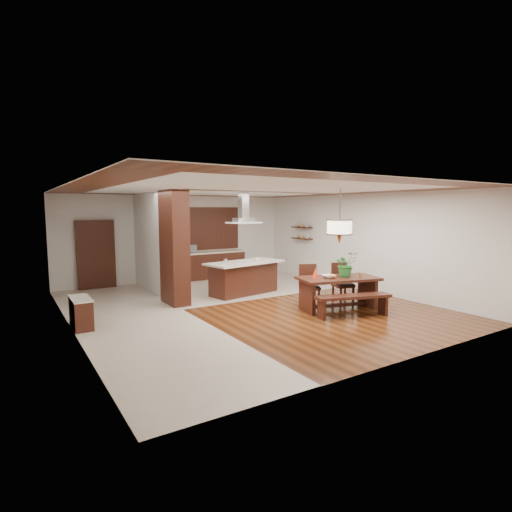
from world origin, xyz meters
TOP-DOWN VIEW (x-y plane):
  - room_shell at (0.00, 0.00)m, footprint 9.00×9.04m
  - tile_hallway at (-2.75, 0.00)m, footprint 2.50×9.00m
  - tile_kitchen at (1.25, 2.50)m, footprint 5.50×4.00m
  - soffit_band at (0.00, 0.00)m, footprint 8.00×9.00m
  - partition_pier at (-1.40, 1.20)m, footprint 0.45×1.00m
  - partition_stub at (-1.40, 3.30)m, footprint 0.18×2.40m
  - hallway_console at (-3.81, 0.20)m, footprint 0.37×0.88m
  - hallway_doorway at (-2.70, 4.40)m, footprint 1.10×0.20m
  - rear_counter at (1.00, 4.20)m, footprint 2.60×0.62m
  - kitchen_window at (1.00, 4.46)m, footprint 2.60×0.08m
  - shelf_lower at (3.87, 2.60)m, footprint 0.26×0.90m
  - shelf_upper at (3.87, 2.60)m, footprint 0.26×0.90m
  - dining_table at (1.71, -1.48)m, footprint 2.08×1.40m
  - dining_bench at (1.54, -2.15)m, footprint 1.80×0.89m
  - dining_chair_left at (1.40, -0.80)m, footprint 0.60×0.60m
  - dining_chair_right at (2.32, -1.04)m, footprint 0.54×0.54m
  - pendant_lantern at (1.71, -1.48)m, footprint 0.64×0.64m
  - foliage_plant at (1.93, -1.50)m, footprint 0.63×0.58m
  - fruit_bowl at (1.44, -1.45)m, footprint 0.35×0.35m
  - napkin_cone at (1.19, -1.25)m, footprint 0.17×0.17m
  - gold_ornament at (2.23, -1.71)m, footprint 0.08×0.08m
  - kitchen_island at (0.70, 1.27)m, footprint 2.43×1.39m
  - range_hood at (0.70, 1.28)m, footprint 0.90×0.55m
  - island_cup at (1.08, 1.18)m, footprint 0.17×0.17m
  - microwave at (0.23, 4.20)m, footprint 0.57×0.44m

SIDE VIEW (x-z plane):
  - tile_hallway at x=-2.75m, z-range 0.00..0.01m
  - tile_kitchen at x=1.25m, z-range 0.00..0.01m
  - dining_bench at x=1.54m, z-range 0.00..0.50m
  - hallway_console at x=-3.81m, z-range 0.00..0.63m
  - rear_counter at x=1.00m, z-range 0.00..0.95m
  - kitchen_island at x=0.70m, z-range 0.01..0.95m
  - dining_chair_left at x=1.40m, z-range 0.00..1.03m
  - dining_chair_right at x=2.32m, z-range 0.00..1.04m
  - dining_table at x=1.71m, z-range 0.19..0.98m
  - fruit_bowl at x=1.44m, z-range 0.79..0.87m
  - gold_ornament at x=2.23m, z-range 0.79..0.88m
  - napkin_cone at x=1.19m, z-range 0.79..1.04m
  - island_cup at x=1.08m, z-range 0.94..1.04m
  - hallway_doorway at x=-2.70m, z-range 0.00..2.10m
  - microwave at x=0.23m, z-range 0.95..1.23m
  - foliage_plant at x=1.93m, z-range 0.79..1.40m
  - shelf_lower at x=3.87m, z-range 1.38..1.42m
  - partition_pier at x=-1.40m, z-range 0.00..2.90m
  - partition_stub at x=-1.40m, z-range 0.00..2.90m
  - kitchen_window at x=1.00m, z-range 1.00..2.50m
  - shelf_upper at x=3.87m, z-range 1.78..1.82m
  - room_shell at x=0.00m, z-range 0.60..3.52m
  - pendant_lantern at x=1.71m, z-range 1.59..2.90m
  - range_hood at x=0.70m, z-range 2.03..2.90m
  - soffit_band at x=0.00m, z-range 2.88..2.89m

